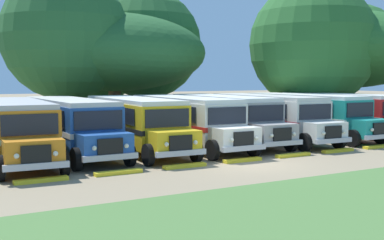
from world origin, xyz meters
TOP-DOWN VIEW (x-y plane):
  - ground_plane at (0.00, 0.00)m, footprint 220.00×220.00m
  - parked_bus_slot_1 at (-9.02, 6.44)m, footprint 3.21×10.92m
  - parked_bus_slot_2 at (-6.27, 7.09)m, footprint 2.74×10.85m
  - parked_bus_slot_3 at (-2.92, 6.64)m, footprint 3.04×10.89m
  - parked_bus_slot_4 at (0.18, 6.54)m, footprint 2.76×10.85m
  - parked_bus_slot_5 at (3.11, 7.02)m, footprint 3.09×10.89m
  - parked_bus_slot_6 at (6.06, 6.50)m, footprint 3.02×10.88m
  - parked_bus_slot_7 at (9.34, 6.54)m, footprint 2.87×10.86m
  - parked_bus_slot_8 at (12.46, 6.52)m, footprint 2.72×10.84m
  - curb_wheelstop_1 at (-9.20, 0.70)m, footprint 2.00×0.36m
  - curb_wheelstop_2 at (-6.13, 0.70)m, footprint 2.00×0.36m
  - curb_wheelstop_3 at (-3.07, 0.70)m, footprint 2.00×0.36m
  - curb_wheelstop_4 at (0.00, 0.70)m, footprint 2.00×0.36m
  - curb_wheelstop_5 at (3.07, 0.70)m, footprint 2.00×0.36m
  - curb_wheelstop_6 at (6.13, 0.70)m, footprint 2.00×0.36m
  - curb_wheelstop_7 at (9.20, 0.70)m, footprint 2.00×0.36m
  - broad_shade_tree at (0.26, 19.61)m, footprint 16.65×15.46m
  - secondary_tree at (18.63, 13.92)m, footprint 17.91×16.55m

SIDE VIEW (x-z plane):
  - ground_plane at x=0.00m, z-range 0.00..0.00m
  - curb_wheelstop_1 at x=-9.20m, z-range 0.00..0.15m
  - curb_wheelstop_2 at x=-6.13m, z-range 0.00..0.15m
  - curb_wheelstop_3 at x=-3.07m, z-range 0.00..0.15m
  - curb_wheelstop_4 at x=0.00m, z-range 0.00..0.15m
  - curb_wheelstop_5 at x=3.07m, z-range 0.00..0.15m
  - curb_wheelstop_6 at x=6.13m, z-range 0.00..0.15m
  - curb_wheelstop_7 at x=9.20m, z-range 0.00..0.15m
  - parked_bus_slot_1 at x=-9.02m, z-range 0.17..2.99m
  - parked_bus_slot_2 at x=-6.27m, z-range 0.17..2.99m
  - parked_bus_slot_3 at x=-2.92m, z-range 0.17..2.99m
  - parked_bus_slot_4 at x=0.18m, z-range 0.17..2.99m
  - parked_bus_slot_5 at x=3.11m, z-range 0.17..2.99m
  - parked_bus_slot_6 at x=6.06m, z-range 0.17..2.99m
  - parked_bus_slot_7 at x=9.34m, z-range 0.17..2.99m
  - parked_bus_slot_8 at x=12.46m, z-range 0.17..2.99m
  - broad_shade_tree at x=0.26m, z-range 0.63..12.09m
  - secondary_tree at x=18.63m, z-range 0.82..12.42m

